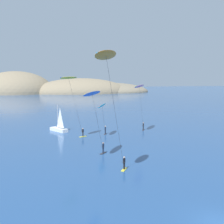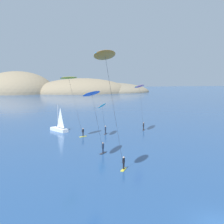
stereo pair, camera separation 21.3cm
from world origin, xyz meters
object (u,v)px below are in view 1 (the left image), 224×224
(sailboat_near, at_px, (58,128))
(kitesurfer_yellow, at_px, (70,84))
(kitesurfer_pink, at_px, (140,89))
(kitesurfer_orange, at_px, (108,66))
(kitesurfer_blue, at_px, (93,99))
(kitesurfer_cyan, at_px, (102,108))

(sailboat_near, distance_m, kitesurfer_yellow, 13.82)
(kitesurfer_pink, bearing_deg, kitesurfer_orange, -117.29)
(sailboat_near, bearing_deg, kitesurfer_blue, -81.99)
(kitesurfer_orange, xyz_separation_m, kitesurfer_blue, (0.11, 8.62, -4.03))
(kitesurfer_yellow, height_order, kitesurfer_blue, kitesurfer_yellow)
(kitesurfer_orange, xyz_separation_m, kitesurfer_pink, (13.07, 25.33, -3.61))
(sailboat_near, relative_size, kitesurfer_blue, 0.58)
(sailboat_near, height_order, kitesurfer_cyan, kitesurfer_cyan)
(kitesurfer_pink, bearing_deg, kitesurfer_cyan, -169.09)
(kitesurfer_cyan, xyz_separation_m, kitesurfer_pink, (8.25, 1.59, 3.50))
(kitesurfer_pink, bearing_deg, sailboat_near, 158.45)
(kitesurfer_cyan, height_order, kitesurfer_pink, kitesurfer_pink)
(kitesurfer_blue, bearing_deg, kitesurfer_yellow, 96.60)
(kitesurfer_blue, bearing_deg, kitesurfer_pink, 52.20)
(sailboat_near, relative_size, kitesurfer_cyan, 0.87)
(kitesurfer_blue, height_order, kitesurfer_cyan, kitesurfer_blue)
(sailboat_near, xyz_separation_m, kitesurfer_orange, (3.14, -31.73, 12.04))
(sailboat_near, distance_m, kitesurfer_pink, 19.36)
(kitesurfer_yellow, bearing_deg, sailboat_near, 99.96)
(kitesurfer_orange, xyz_separation_m, kitesurfer_cyan, (4.82, 23.74, -7.11))
(kitesurfer_orange, xyz_separation_m, kitesurfer_yellow, (-1.45, 22.10, -2.28))
(sailboat_near, xyz_separation_m, kitesurfer_yellow, (1.69, -9.63, 9.76))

